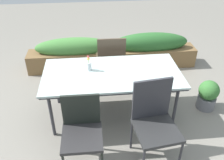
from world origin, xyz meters
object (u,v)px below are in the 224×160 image
at_px(dining_table, 112,75).
at_px(flower_vase, 89,65).
at_px(planter_box, 114,52).
at_px(chair_near_left, 82,129).
at_px(chair_near_right, 154,119).
at_px(chair_far_side, 111,58).
at_px(potted_plant, 208,94).

relative_size(dining_table, flower_vase, 8.20).
xyz_separation_m(dining_table, planter_box, (0.17, 1.42, -0.38)).
bearing_deg(chair_near_left, chair_near_right, -178.61).
xyz_separation_m(flower_vase, planter_box, (0.48, 1.33, -0.51)).
bearing_deg(chair_far_side, potted_plant, -28.49).
height_order(dining_table, potted_plant, dining_table).
bearing_deg(flower_vase, planter_box, 70.16).
height_order(chair_far_side, chair_near_right, chair_near_right).
relative_size(dining_table, potted_plant, 3.92).
bearing_deg(flower_vase, chair_near_right, -50.71).
xyz_separation_m(dining_table, chair_near_right, (0.41, -0.79, -0.12)).
relative_size(chair_far_side, potted_plant, 1.96).
distance_m(dining_table, planter_box, 1.48).
height_order(chair_far_side, flower_vase, flower_vase).
height_order(chair_near_left, flower_vase, flower_vase).
height_order(dining_table, chair_near_right, chair_near_right).
height_order(flower_vase, potted_plant, flower_vase).
distance_m(chair_far_side, flower_vase, 0.85).
bearing_deg(chair_near_right, chair_near_left, -6.73).
distance_m(dining_table, chair_near_left, 0.93).
distance_m(flower_vase, potted_plant, 1.88).
relative_size(chair_near_right, planter_box, 0.31).
xyz_separation_m(dining_table, flower_vase, (-0.31, 0.09, 0.13)).
relative_size(chair_near_left, planter_box, 0.27).
distance_m(dining_table, potted_plant, 1.54).
xyz_separation_m(chair_far_side, potted_plant, (1.41, -0.79, -0.29)).
relative_size(dining_table, chair_far_side, 2.00).
bearing_deg(chair_near_left, flower_vase, -96.98).
xyz_separation_m(chair_near_right, potted_plant, (1.07, 0.79, -0.32)).
relative_size(chair_far_side, chair_near_right, 0.92).
relative_size(dining_table, planter_box, 0.58).
xyz_separation_m(chair_near_left, planter_box, (0.60, 2.22, -0.19)).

